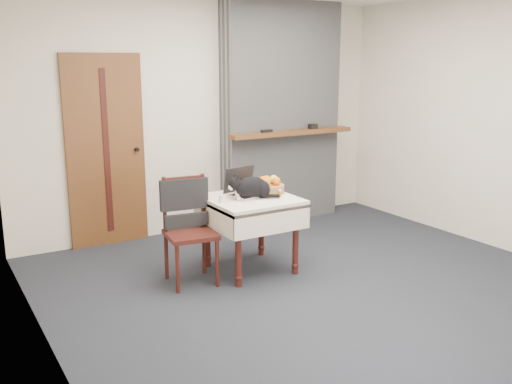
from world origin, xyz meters
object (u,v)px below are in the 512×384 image
Objects in this scene: cream_jar at (222,199)px; side_table at (251,209)px; cat at (252,188)px; fruit_basket at (270,186)px; pill_bottle at (280,193)px; chair at (187,215)px; door at (106,151)px; laptop at (245,188)px.

side_table is at bearing 6.11° from cream_jar.
cat reaches higher than fruit_basket.
chair is (-0.84, 0.21, -0.14)m from pill_bottle.
door is at bearing 110.99° from cream_jar.
cream_jar is (0.58, -1.50, -0.27)m from door.
door reaches higher than chair.
pill_bottle is (0.24, -0.12, 0.15)m from side_table.
side_table is 0.60m from chair.
fruit_basket is at bearing 88.08° from pill_bottle.
laptop is at bearing 136.86° from pill_bottle.
fruit_basket is (0.01, 0.19, 0.03)m from pill_bottle.
chair reaches higher than cream_jar.
door is 1.46m from chair.
chair is (-0.29, 0.12, -0.13)m from cream_jar.
fruit_basket is 0.86m from chair.
laptop reaches higher than pill_bottle.
cream_jar is 0.98× the size of pill_bottle.
door reaches higher than side_table.
laptop is 0.14m from cat.
pill_bottle is at bearing -7.65° from cat.
side_table is 0.35m from cream_jar.
laptop is 0.93× the size of cat.
chair reaches higher than pill_bottle.
pill_bottle is at bearing -25.61° from side_table.
fruit_basket is (1.14, -1.39, -0.24)m from door.
fruit_basket is at bearing 5.95° from chair.
fruit_basket is at bearing -50.79° from door.
door is 2.13× the size of chair.
pill_bottle is at bearing -54.45° from door.
fruit_basket is at bearing 10.54° from cream_jar.
side_table is at bearing -107.63° from laptop.
chair is (-0.60, 0.12, -0.20)m from cat.
cat reaches higher than cream_jar.
door is 4.48× the size of cat.
side_table is at bearing 154.39° from pill_bottle.
chair is (-0.60, -0.02, -0.17)m from laptop.
side_table is 11.60× the size of pill_bottle.
cream_jar is 0.56m from pill_bottle.
pill_bottle reaches higher than cream_jar.
pill_bottle is 0.24× the size of fruit_basket.
door is at bearing 121.18° from side_table.
cat is at bearing -59.47° from door.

